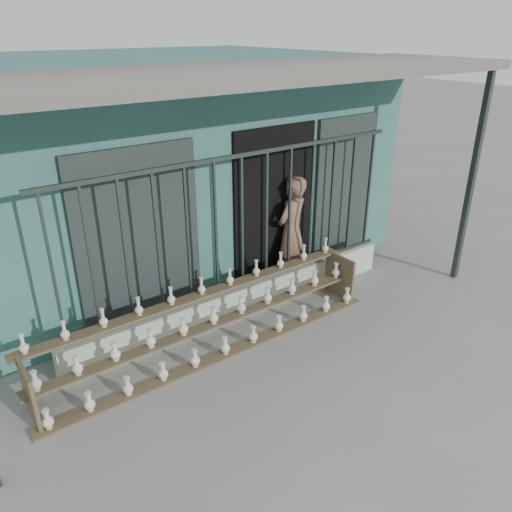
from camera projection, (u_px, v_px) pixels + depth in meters
ground at (305, 360)px, 5.95m from camera, size 60.00×60.00×0.00m
workshop_building at (143, 157)px, 8.36m from camera, size 7.40×6.60×3.21m
parapet_wall at (243, 300)px, 6.81m from camera, size 5.00×0.20×0.45m
security_fence at (242, 223)px, 6.33m from camera, size 5.00×0.04×1.80m
shelf_rack at (214, 322)px, 6.06m from camera, size 4.50×0.68×0.85m
elderly_woman at (291, 232)px, 7.38m from camera, size 0.72×0.59×1.70m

